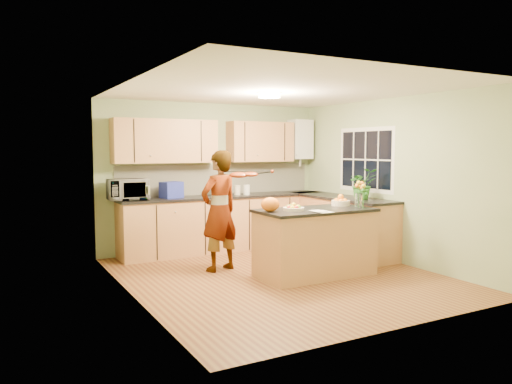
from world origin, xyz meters
TOP-DOWN VIEW (x-y plane):
  - floor at (0.00, 0.00)m, footprint 4.50×4.50m
  - ceiling at (0.00, 0.00)m, footprint 4.00×4.50m
  - wall_back at (0.00, 2.25)m, footprint 4.00×0.02m
  - wall_front at (0.00, -2.25)m, footprint 4.00×0.02m
  - wall_left at (-2.00, 0.00)m, footprint 0.02×4.50m
  - wall_right at (2.00, 0.00)m, footprint 0.02×4.50m
  - back_counter at (0.10, 1.95)m, footprint 3.64×0.62m
  - right_counter at (1.70, 0.85)m, footprint 0.62×2.24m
  - splashback at (0.10, 2.23)m, footprint 3.60×0.02m
  - upper_cabinets at (-0.18, 2.08)m, footprint 3.20×0.34m
  - boiler at (1.70, 2.09)m, footprint 0.40×0.30m
  - window_right at (1.99, 0.60)m, footprint 0.01×1.30m
  - light_switch at (-1.99, -0.60)m, footprint 0.02×0.09m
  - ceiling_lamp at (0.00, 0.30)m, footprint 0.30×0.30m
  - peninsula_island at (0.45, -0.18)m, footprint 1.59×0.82m
  - fruit_dish at (0.10, -0.18)m, footprint 0.28×0.28m
  - orange_bowl at (1.00, -0.03)m, footprint 0.26×0.26m
  - flower_vase at (1.05, -0.36)m, footprint 0.24×0.24m
  - orange_bag at (-0.23, -0.13)m, footprint 0.27×0.23m
  - papers at (0.35, -0.48)m, footprint 0.20×0.27m
  - violinist at (-0.58, 0.70)m, footprint 0.71×0.57m
  - violin at (-0.38, 0.48)m, footprint 0.67×0.58m
  - microwave at (-1.56, 1.94)m, footprint 0.59×0.40m
  - blue_box at (-0.85, 1.96)m, footprint 0.38×0.32m
  - kettle at (-0.07, 1.97)m, footprint 0.15×0.15m
  - jar_cream at (0.32, 1.94)m, footprint 0.13×0.13m
  - jar_white at (0.47, 1.88)m, footprint 0.14×0.14m
  - potted_plant at (1.70, 0.32)m, footprint 0.54×0.50m

SIDE VIEW (x-z plane):
  - floor at x=0.00m, z-range 0.00..0.00m
  - peninsula_island at x=0.45m, z-range 0.00..0.92m
  - back_counter at x=0.10m, z-range 0.00..0.94m
  - right_counter at x=1.70m, z-range 0.00..0.94m
  - violinist at x=-0.58m, z-range 0.00..1.71m
  - papers at x=0.35m, z-range 0.91..0.93m
  - fruit_dish at x=0.10m, z-range 0.91..1.00m
  - orange_bowl at x=1.00m, z-range 0.90..1.06m
  - orange_bag at x=-0.23m, z-range 0.91..1.10m
  - jar_cream at x=0.32m, z-range 0.94..1.10m
  - jar_white at x=0.47m, z-range 0.94..1.11m
  - kettle at x=-0.07m, z-range 0.91..1.20m
  - blue_box at x=-0.85m, z-range 0.94..1.20m
  - microwave at x=-1.56m, z-range 0.94..1.26m
  - potted_plant at x=1.70m, z-range 0.94..1.43m
  - splashback at x=0.10m, z-range 0.94..1.46m
  - flower_vase at x=1.05m, z-range 0.99..1.43m
  - wall_back at x=0.00m, z-range 0.00..2.50m
  - wall_front at x=0.00m, z-range 0.00..2.50m
  - wall_left at x=-2.00m, z-range 0.00..2.50m
  - wall_right at x=2.00m, z-range 0.00..2.50m
  - light_switch at x=-1.99m, z-range 1.26..1.34m
  - violin at x=-0.38m, z-range 1.28..1.45m
  - window_right at x=1.99m, z-range 1.02..2.08m
  - upper_cabinets at x=-0.18m, z-range 1.50..2.20m
  - boiler at x=1.70m, z-range 1.47..2.33m
  - ceiling_lamp at x=0.00m, z-range 2.43..2.50m
  - ceiling at x=0.00m, z-range 2.49..2.51m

